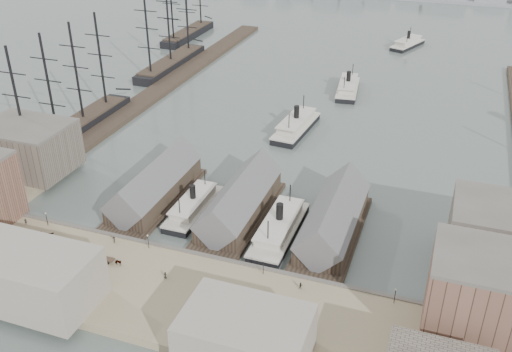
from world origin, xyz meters
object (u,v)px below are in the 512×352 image
at_px(tram, 465,351).
at_px(horse_cart_left, 48,235).
at_px(ferry_docked_west, 193,206).
at_px(horse_cart_right, 207,315).
at_px(horse_cart_center, 115,262).

bearing_deg(tram, horse_cart_left, 177.75).
bearing_deg(ferry_docked_west, horse_cart_right, -61.13).
relative_size(ferry_docked_west, tram, 2.38).
distance_m(horse_cart_left, horse_cart_center, 22.71).
bearing_deg(horse_cart_center, horse_cart_right, -110.34).
distance_m(ferry_docked_west, tram, 79.89).
bearing_deg(horse_cart_left, horse_cart_center, -68.48).
height_order(horse_cart_left, horse_cart_right, horse_cart_left).
xyz_separation_m(horse_cart_center, horse_cart_right, (27.84, -9.14, -0.06)).
bearing_deg(ferry_docked_west, horse_cart_left, -137.33).
bearing_deg(ferry_docked_west, tram, -24.47).
distance_m(tram, horse_cart_center, 78.88).
xyz_separation_m(ferry_docked_west, horse_cart_left, (-28.49, -26.26, 0.65)).
bearing_deg(tram, horse_cart_center, 179.52).
height_order(ferry_docked_west, horse_cart_left, ferry_docked_west).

